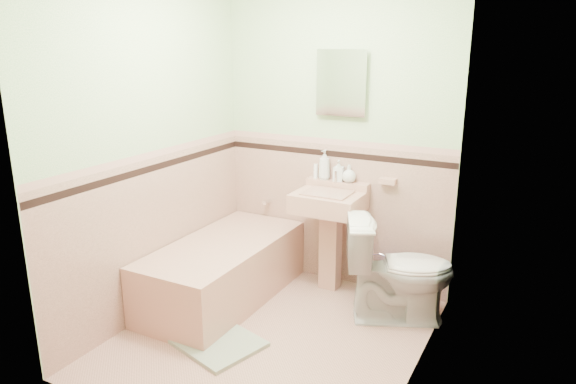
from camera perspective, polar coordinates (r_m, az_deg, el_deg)
The scene contains 31 objects.
floor at distance 3.87m, azimuth -1.79°, elevation -15.33°, with size 2.20×2.20×0.00m, color tan.
wall_back at distance 4.37m, azimuth 5.23°, elevation 5.84°, with size 2.50×2.50×0.00m, color #EEE5C2.
wall_front at distance 2.53m, azimuth -14.38°, elevation -1.89°, with size 2.50×2.50×0.00m, color #EEE5C2.
wall_left at distance 3.98m, azimuth -14.63°, elevation 4.43°, with size 2.50×2.50×0.00m, color #EEE5C2.
wall_right at distance 3.04m, azimuth 14.65°, elevation 1.02°, with size 2.50×2.50×0.00m, color #EEE5C2.
wainscot_back at distance 4.51m, azimuth 4.96°, elevation -2.34°, with size 2.00×2.00×0.00m, color tan.
wainscot_front at distance 2.80m, azimuth -13.28°, elevation -14.60°, with size 2.00×2.00×0.00m, color tan.
wainscot_left at distance 4.14m, azimuth -13.88°, elevation -4.44°, with size 2.20×2.20×0.00m, color tan.
wainscot_right at distance 3.26m, azimuth 13.64°, elevation -10.06°, with size 2.20×2.20×0.00m, color tan.
accent_back at distance 4.37m, azimuth 5.09°, elevation 4.13°, with size 2.00×2.00×0.00m, color black.
accent_front at distance 2.59m, azimuth -13.92°, elevation -4.53°, with size 2.00×2.00×0.00m, color black.
accent_left at distance 3.99m, azimuth -14.31°, elevation 2.58°, with size 2.20×2.20×0.00m, color black.
accent_right at distance 3.08m, azimuth 14.15°, elevation -1.28°, with size 2.20×2.20×0.00m, color black.
cap_back at distance 4.36m, azimuth 5.13°, elevation 5.42°, with size 2.00×2.00×0.00m, color tan.
cap_front at distance 2.55m, azimuth -14.06°, elevation -2.42°, with size 2.00×2.00×0.00m, color tan.
cap_left at distance 3.97m, azimuth -14.40°, elevation 3.98°, with size 2.20×2.20×0.00m, color tan.
cap_right at distance 3.05m, azimuth 14.28°, elevation 0.52°, with size 2.20×2.20×0.00m, color tan.
bathtub at distance 4.31m, azimuth -7.01°, elevation -8.63°, with size 0.70×1.50×0.45m, color tan.
tub_faucet at distance 4.74m, azimuth -2.24°, elevation -1.02°, with size 0.04×0.04×0.12m, color silver.
sink at distance 4.36m, azimuth 4.34°, elevation -5.46°, with size 0.54×0.48×0.85m, color tan, non-canonical shape.
sink_faucet at distance 4.32m, azimuth 5.23°, elevation 1.67°, with size 0.02×0.02×0.10m, color silver.
medicine_cabinet at distance 4.27m, azimuth 5.85°, elevation 11.69°, with size 0.35×0.04×0.44m, color white.
soap_dish at distance 4.24m, azimuth 10.79°, elevation 1.18°, with size 0.13×0.08×0.04m, color tan.
soap_bottle_left at distance 4.38m, azimuth 3.97°, elevation 2.98°, with size 0.10×0.10×0.25m, color #B2B2B2.
soap_bottle_mid at distance 4.34m, azimuth 5.51°, elevation 2.33°, with size 0.08×0.08×0.18m, color #B2B2B2.
soap_bottle_right at distance 4.31m, azimuth 6.65°, elevation 1.99°, with size 0.11×0.11×0.15m, color #B2B2B2.
tube at distance 4.43m, azimuth 3.02°, elevation 2.27°, with size 0.04×0.04×0.12m, color white.
toilet at distance 3.99m, azimuth 12.00°, elevation -8.26°, with size 0.44×0.78×0.79m, color white.
bucket at distance 4.42m, azimuth 9.74°, elevation -9.56°, with size 0.24×0.24×0.24m, color #1216AB, non-canonical shape.
bath_mat at distance 3.85m, azimuth -8.34°, elevation -15.43°, with size 0.71×0.47×0.03m, color gray.
shoe at distance 3.81m, azimuth -9.47°, elevation -15.09°, with size 0.15×0.07×0.06m, color #BF1E59.
Camera 1 is at (1.64, -2.88, 2.00)m, focal length 32.76 mm.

